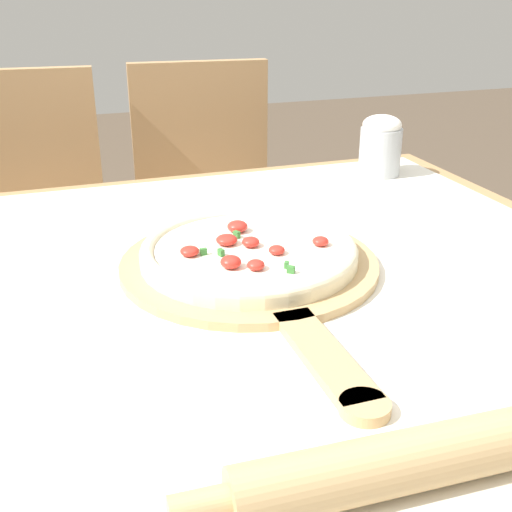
# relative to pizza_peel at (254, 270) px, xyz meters

# --- Properties ---
(dining_table) EXTENTS (1.18, 1.04, 0.74)m
(dining_table) POSITION_rel_pizza_peel_xyz_m (-0.04, -0.01, -0.11)
(dining_table) COLOR #A87F51
(dining_table) RESTS_ON ground_plane
(towel_cloth) EXTENTS (1.10, 0.96, 0.00)m
(towel_cloth) POSITION_rel_pizza_peel_xyz_m (-0.04, -0.01, -0.01)
(towel_cloth) COLOR white
(towel_cloth) RESTS_ON dining_table
(pizza_peel) EXTENTS (0.36, 0.55, 0.01)m
(pizza_peel) POSITION_rel_pizza_peel_xyz_m (0.00, 0.00, 0.00)
(pizza_peel) COLOR tan
(pizza_peel) RESTS_ON towel_cloth
(pizza) EXTENTS (0.30, 0.30, 0.04)m
(pizza) POSITION_rel_pizza_peel_xyz_m (-0.00, 0.02, 0.02)
(pizza) COLOR beige
(pizza) RESTS_ON pizza_peel
(rolling_pin) EXTENTS (0.47, 0.06, 0.05)m
(rolling_pin) POSITION_rel_pizza_peel_xyz_m (0.03, -0.42, 0.02)
(rolling_pin) COLOR tan
(rolling_pin) RESTS_ON towel_cloth
(chair_left) EXTENTS (0.43, 0.43, 0.90)m
(chair_left) POSITION_rel_pizza_peel_xyz_m (-0.30, 0.90, -0.22)
(chair_left) COLOR tan
(chair_left) RESTS_ON ground_plane
(chair_right) EXTENTS (0.43, 0.43, 0.90)m
(chair_right) POSITION_rel_pizza_peel_xyz_m (0.17, 0.90, -0.22)
(chair_right) COLOR tan
(chair_right) RESTS_ON ground_plane
(flour_cup) EXTENTS (0.08, 0.08, 0.12)m
(flour_cup) POSITION_rel_pizza_peel_xyz_m (0.40, 0.37, 0.06)
(flour_cup) COLOR #B2B7BC
(flour_cup) RESTS_ON towel_cloth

